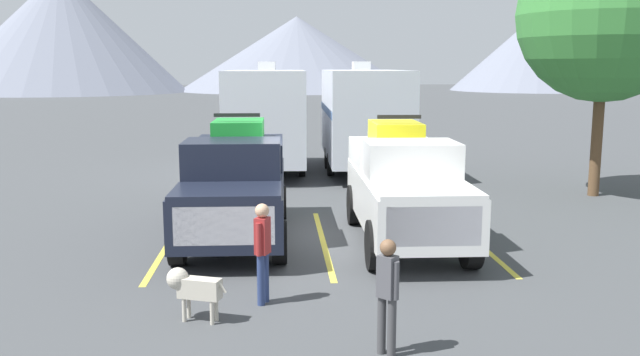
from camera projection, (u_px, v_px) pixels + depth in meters
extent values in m
plane|color=#3F4244|center=(320.00, 231.00, 15.11)|extent=(240.00, 240.00, 0.00)
cube|color=black|center=(235.00, 198.00, 14.26)|extent=(2.12, 5.51, 0.98)
cube|color=black|center=(227.00, 191.00, 12.23)|extent=(1.99, 1.56, 0.08)
cube|color=black|center=(233.00, 160.00, 13.63)|extent=(1.95, 1.45, 0.80)
cube|color=slate|center=(230.00, 162.00, 13.06)|extent=(1.81, 0.25, 0.59)
cube|color=black|center=(239.00, 152.00, 15.59)|extent=(2.05, 2.55, 0.60)
cube|color=silver|center=(224.00, 226.00, 11.58)|extent=(1.75, 0.08, 0.68)
cylinder|color=black|center=(280.00, 242.00, 12.56)|extent=(0.29, 0.81, 0.81)
cylinder|color=black|center=(177.00, 244.00, 12.46)|extent=(0.29, 0.81, 0.81)
cylinder|color=black|center=(280.00, 203.00, 16.23)|extent=(0.29, 0.81, 0.81)
cylinder|color=black|center=(202.00, 203.00, 16.13)|extent=(0.29, 0.81, 0.81)
cube|color=green|center=(239.00, 130.00, 15.50)|extent=(1.15, 1.63, 0.45)
cylinder|color=black|center=(258.00, 132.00, 14.98)|extent=(0.19, 0.44, 0.44)
cylinder|color=black|center=(216.00, 133.00, 14.93)|extent=(0.19, 0.44, 0.44)
cylinder|color=black|center=(260.00, 128.00, 16.08)|extent=(0.19, 0.44, 0.44)
cylinder|color=black|center=(221.00, 128.00, 16.03)|extent=(0.19, 0.44, 0.44)
cube|color=black|center=(237.00, 115.00, 15.00)|extent=(1.03, 0.09, 0.08)
cube|color=white|center=(406.00, 199.00, 13.90)|extent=(1.98, 5.34, 0.98)
cube|color=white|center=(426.00, 190.00, 11.93)|extent=(1.86, 1.51, 0.08)
cube|color=white|center=(411.00, 160.00, 13.28)|extent=(1.82, 1.40, 0.76)
cube|color=slate|center=(417.00, 163.00, 12.73)|extent=(1.69, 0.24, 0.56)
cube|color=white|center=(395.00, 154.00, 15.19)|extent=(1.91, 2.47, 0.53)
cube|color=silver|center=(434.00, 226.00, 11.30)|extent=(1.63, 0.08, 0.69)
cylinder|color=black|center=(471.00, 244.00, 12.25)|extent=(0.29, 0.92, 0.92)
cylinder|color=black|center=(375.00, 245.00, 12.15)|extent=(0.29, 0.92, 0.92)
cylinder|color=black|center=(429.00, 204.00, 15.80)|extent=(0.29, 0.92, 0.92)
cylinder|color=black|center=(354.00, 205.00, 15.71)|extent=(0.29, 0.92, 0.92)
cube|color=yellow|center=(395.00, 132.00, 15.11)|extent=(1.07, 1.58, 0.45)
cylinder|color=black|center=(419.00, 135.00, 14.60)|extent=(0.19, 0.44, 0.44)
cylinder|color=black|center=(380.00, 135.00, 14.55)|extent=(0.19, 0.44, 0.44)
cylinder|color=black|center=(410.00, 130.00, 15.66)|extent=(0.19, 0.44, 0.44)
cylinder|color=black|center=(373.00, 130.00, 15.61)|extent=(0.19, 0.44, 0.44)
cube|color=black|center=(399.00, 117.00, 14.61)|extent=(0.96, 0.09, 0.08)
cube|color=gold|center=(168.00, 244.00, 13.96)|extent=(0.12, 5.50, 0.01)
cube|color=gold|center=(323.00, 242.00, 14.16)|extent=(0.12, 5.50, 0.01)
cube|color=gold|center=(474.00, 239.00, 14.37)|extent=(0.12, 5.50, 0.01)
cube|color=silver|center=(267.00, 115.00, 22.94)|extent=(2.69, 6.07, 2.99)
cube|color=#4C6B99|center=(228.00, 110.00, 22.86)|extent=(0.13, 5.78, 0.24)
cube|color=silver|center=(267.00, 66.00, 23.56)|extent=(0.61, 0.71, 0.30)
cube|color=#333333|center=(263.00, 182.00, 19.66)|extent=(0.14, 1.20, 0.12)
cylinder|color=black|center=(302.00, 165.00, 22.55)|extent=(0.23, 0.76, 0.76)
cylinder|color=black|center=(231.00, 165.00, 22.44)|extent=(0.23, 0.76, 0.76)
cylinder|color=black|center=(301.00, 159.00, 23.98)|extent=(0.23, 0.76, 0.76)
cylinder|color=black|center=(234.00, 160.00, 23.87)|extent=(0.23, 0.76, 0.76)
cube|color=silver|center=(364.00, 114.00, 23.23)|extent=(2.72, 6.64, 3.00)
cube|color=#4C6B99|center=(326.00, 110.00, 23.14)|extent=(0.14, 6.33, 0.24)
cube|color=silver|center=(361.00, 66.00, 23.93)|extent=(0.61, 0.71, 0.30)
cube|color=#333333|center=(378.00, 182.00, 19.67)|extent=(0.14, 1.20, 0.12)
cylinder|color=black|center=(401.00, 164.00, 22.77)|extent=(0.23, 0.76, 0.76)
cylinder|color=black|center=(331.00, 164.00, 22.66)|extent=(0.23, 0.76, 0.76)
cylinder|color=black|center=(394.00, 158.00, 24.33)|extent=(0.23, 0.76, 0.76)
cylinder|color=black|center=(328.00, 158.00, 24.22)|extent=(0.23, 0.76, 0.76)
cylinder|color=navy|center=(265.00, 277.00, 10.50)|extent=(0.12, 0.12, 0.80)
cylinder|color=navy|center=(261.00, 280.00, 10.35)|extent=(0.12, 0.12, 0.80)
cube|color=maroon|center=(262.00, 236.00, 10.31)|extent=(0.26, 0.29, 0.57)
sphere|color=tan|center=(262.00, 211.00, 10.25)|extent=(0.22, 0.22, 0.22)
cylinder|color=maroon|center=(266.00, 235.00, 10.44)|extent=(0.09, 0.09, 0.51)
cylinder|color=maroon|center=(259.00, 239.00, 10.20)|extent=(0.09, 0.09, 0.51)
cylinder|color=#3F3F42|center=(392.00, 328.00, 8.51)|extent=(0.11, 0.11, 0.77)
cylinder|color=#3F3F42|center=(382.00, 325.00, 8.61)|extent=(0.11, 0.11, 0.77)
cube|color=#4C4C51|center=(388.00, 277.00, 8.45)|extent=(0.28, 0.28, 0.55)
sphere|color=brown|center=(388.00, 247.00, 8.39)|extent=(0.21, 0.21, 0.21)
cylinder|color=#4C4C51|center=(396.00, 281.00, 8.37)|extent=(0.09, 0.09, 0.49)
cylinder|color=#4C4C51|center=(379.00, 277.00, 8.53)|extent=(0.09, 0.09, 0.49)
cube|color=beige|center=(200.00, 288.00, 9.68)|extent=(0.67, 0.42, 0.29)
sphere|color=beige|center=(178.00, 278.00, 9.75)|extent=(0.32, 0.32, 0.32)
cylinder|color=beige|center=(222.00, 286.00, 9.58)|extent=(0.16, 0.09, 0.20)
cylinder|color=beige|center=(184.00, 310.00, 9.72)|extent=(0.06, 0.06, 0.35)
cylinder|color=beige|center=(189.00, 306.00, 9.86)|extent=(0.06, 0.06, 0.35)
cylinder|color=beige|center=(212.00, 313.00, 9.60)|extent=(0.06, 0.06, 0.35)
cylinder|color=beige|center=(216.00, 309.00, 9.74)|extent=(0.06, 0.06, 0.35)
cylinder|color=brown|center=(597.00, 128.00, 18.92)|extent=(0.31, 0.31, 3.85)
sphere|color=#387F38|center=(605.00, 15.00, 18.41)|extent=(4.79, 4.79, 4.79)
cone|color=slate|center=(62.00, 32.00, 94.22)|extent=(34.33, 34.33, 16.65)
cone|color=slate|center=(297.00, 54.00, 101.85)|extent=(35.67, 35.67, 11.06)
cone|color=slate|center=(541.00, 50.00, 101.51)|extent=(26.87, 26.87, 12.10)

